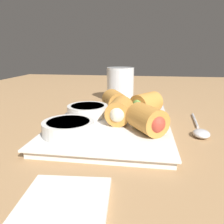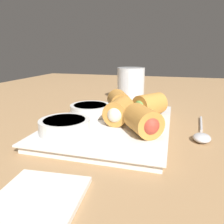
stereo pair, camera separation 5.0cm
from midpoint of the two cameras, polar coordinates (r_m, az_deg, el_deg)
name	(u,v)px [view 2 (the right image)]	position (r cm, az deg, el deg)	size (l,w,h in cm)	color
table_surface	(129,130)	(44.68, 7.62, -4.71)	(180.00, 140.00, 2.00)	#A87F54
serving_plate	(112,125)	(42.02, 3.41, -3.38)	(29.23, 21.42, 1.50)	white
roll_front_left	(119,111)	(40.09, 5.35, 0.09)	(6.98, 4.82, 4.48)	#C68438
roll_front_right	(148,105)	(45.90, 12.59, 1.79)	(7.55, 7.21, 4.48)	#C68438
roll_back_left	(119,102)	(47.74, 4.91, 2.64)	(7.36, 6.53, 4.48)	#C68438
roll_back_right	(144,121)	(35.20, 12.41, -2.45)	(7.54, 7.08, 4.48)	#C68438
dipping_bowl_near	(90,110)	(44.94, -2.71, 0.50)	(8.31, 8.31, 2.21)	silver
dipping_bowl_far	(65,125)	(36.01, -8.41, -3.56)	(8.31, 8.31, 2.21)	silver
spoon	(202,135)	(41.31, 25.70, -5.59)	(15.63, 3.17, 1.28)	silver
napkin	(34,203)	(23.24, -13.47, -22.40)	(10.69, 9.30, 0.60)	silver
drinking_glass	(131,85)	(64.82, 7.15, 7.09)	(7.92, 7.92, 9.82)	silver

